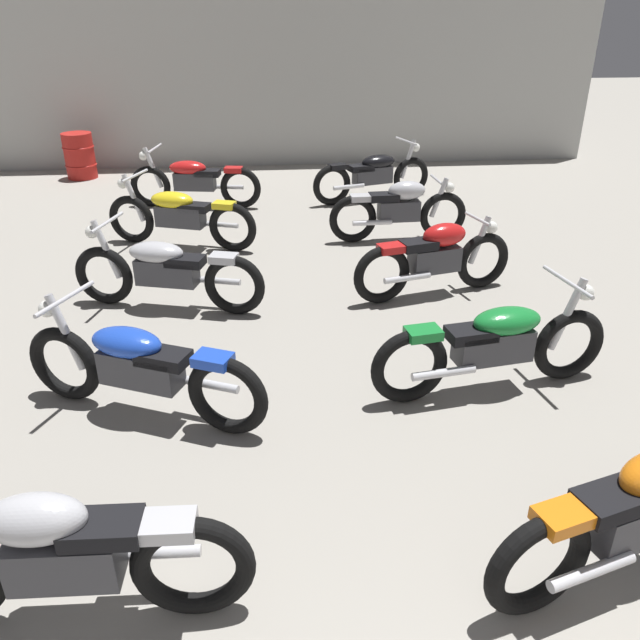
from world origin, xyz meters
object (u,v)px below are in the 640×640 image
Objects in this scene: motorcycle_left_row_2 at (139,366)px; motorcycle_right_row_1 at (637,514)px; motorcycle_left_row_4 at (179,215)px; motorcycle_left_row_3 at (166,270)px; motorcycle_left_row_1 at (63,555)px; motorcycle_right_row_2 at (495,343)px; motorcycle_right_row_5 at (373,174)px; motorcycle_left_row_5 at (194,180)px; oil_drum at (80,156)px; motorcycle_right_row_4 at (400,209)px; motorcycle_right_row_3 at (435,257)px.

motorcycle_left_row_2 is 3.60m from motorcycle_right_row_1.
motorcycle_left_row_2 is 4.05m from motorcycle_left_row_4.
motorcycle_left_row_4 is at bearing 91.65° from motorcycle_left_row_3.
motorcycle_left_row_1 is 0.93× the size of motorcycle_left_row_3.
motorcycle_right_row_5 is at bearing 89.94° from motorcycle_right_row_2.
motorcycle_left_row_4 is 0.96× the size of motorcycle_right_row_2.
motorcycle_left_row_5 is 8.47m from motorcycle_right_row_1.
motorcycle_left_row_1 is at bearing -89.96° from motorcycle_left_row_4.
motorcycle_left_row_1 is 2.32× the size of oil_drum.
oil_drum is (-5.34, 2.09, -0.03)m from motorcycle_right_row_5.
motorcycle_left_row_2 reaches higher than motorcycle_right_row_4.
motorcycle_right_row_4 is (-0.09, 5.95, 0.00)m from motorcycle_right_row_1.
motorcycle_right_row_2 is 1.03× the size of motorcycle_right_row_5.
motorcycle_left_row_5 is at bearing 89.71° from motorcycle_left_row_1.
motorcycle_right_row_1 is (3.04, -1.93, 0.01)m from motorcycle_left_row_2.
oil_drum is at bearing 111.03° from motorcycle_left_row_3.
motorcycle_left_row_2 is at bearing 147.59° from motorcycle_right_row_1.
motorcycle_left_row_1 is 1.00× the size of motorcycle_right_row_4.
motorcycle_left_row_1 is 0.95× the size of motorcycle_left_row_4.
motorcycle_right_row_1 is at bearing -86.99° from motorcycle_right_row_2.
motorcycle_right_row_1 is at bearing -52.18° from motorcycle_left_row_3.
motorcycle_right_row_3 is (3.05, -1.94, 0.01)m from motorcycle_left_row_4.
motorcycle_right_row_1 is 2.26× the size of oil_drum.
motorcycle_left_row_5 is at bearing 111.41° from motorcycle_right_row_1.
motorcycle_left_row_4 is 3.61m from motorcycle_right_row_3.
motorcycle_right_row_5 is (-0.10, 8.01, -0.01)m from motorcycle_right_row_1.
motorcycle_left_row_2 and motorcycle_left_row_3 have the same top height.
motorcycle_left_row_3 is at bearing -178.49° from motorcycle_right_row_3.
motorcycle_right_row_4 is 6.78m from oil_drum.
motorcycle_right_row_2 is 1.10× the size of motorcycle_right_row_4.
motorcycle_right_row_4 is (-0.01, 1.91, 0.00)m from motorcycle_right_row_3.
motorcycle_left_row_2 and motorcycle_left_row_4 have the same top height.
motorcycle_left_row_5 reaches higher than motorcycle_right_row_3.
motorcycle_right_row_4 is at bearing -32.84° from motorcycle_left_row_5.
motorcycle_right_row_1 is at bearing -61.72° from oil_drum.
motorcycle_right_row_4 is at bearing -89.71° from motorcycle_right_row_5.
motorcycle_left_row_1 is at bearing -77.12° from oil_drum.
motorcycle_left_row_4 is at bearing 147.61° from motorcycle_right_row_3.
motorcycle_right_row_4 is (2.95, 4.02, 0.01)m from motorcycle_left_row_2.
motorcycle_right_row_1 is 0.99× the size of motorcycle_right_row_3.
motorcycle_right_row_4 is 2.07m from motorcycle_right_row_5.
motorcycle_left_row_5 is (-0.01, 3.92, 0.00)m from motorcycle_left_row_3.
motorcycle_left_row_1 is at bearing -110.73° from motorcycle_right_row_5.
motorcycle_right_row_2 reaches higher than oil_drum.
motorcycle_right_row_5 is at bearing 90.72° from motorcycle_right_row_1.
motorcycle_right_row_4 is at bearing 33.62° from motorcycle_left_row_3.
motorcycle_left_row_3 is (-0.04, 2.03, 0.00)m from motorcycle_left_row_2.
motorcycle_right_row_1 is at bearing -68.59° from motorcycle_left_row_5.
motorcycle_right_row_5 is 5.73m from oil_drum.
motorcycle_left_row_5 is 4.88m from motorcycle_right_row_3.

